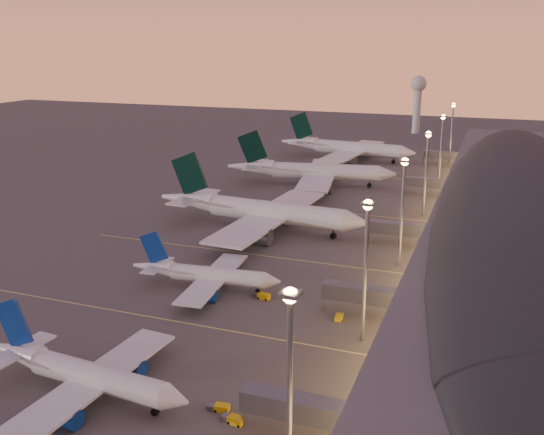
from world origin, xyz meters
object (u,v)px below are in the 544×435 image
Objects in this scene: baggage_tug_b at (233,419)px; airliner_wide_near at (259,211)px; airliner_narrow_south at (82,373)px; baggage_tug_d at (339,317)px; radar_tower at (418,95)px; baggage_tug_c at (262,296)px; airliner_wide_mid at (310,171)px; airliner_wide_far at (346,148)px; airliner_narrow_north at (205,274)px; baggage_tug_a at (219,407)px.

airliner_wide_near is at bearing 118.58° from baggage_tug_b.
airliner_narrow_south reaches higher than baggage_tug_d.
radar_tower is 250.19m from baggage_tug_c.
airliner_wide_far is at bearing 80.13° from airliner_wide_mid.
airliner_wide_mid reaches higher than baggage_tug_d.
radar_tower reaches higher than airliner_wide_far.
airliner_wide_near is 91.18m from baggage_tug_b.
airliner_narrow_south is 0.60× the size of airliner_wide_mid.
baggage_tug_d is at bearing 90.42° from baggage_tug_b.
airliner_wide_mid is at bearing 111.95° from baggage_tug_b.
baggage_tug_c is (13.39, -0.82, -2.59)m from airliner_narrow_north.
airliner_wide_far is 18.89× the size of baggage_tug_a.
radar_tower reaches higher than baggage_tug_b.
airliner_narrow_north is 10.10× the size of baggage_tug_d.
baggage_tug_a is at bearing -68.29° from airliner_wide_near.
airliner_wide_near is 60.76m from baggage_tug_d.
radar_tower reaches higher than airliner_narrow_north.
airliner_wide_mid is 18.67× the size of baggage_tug_d.
airliner_wide_mid is at bearing -97.09° from radar_tower.
baggage_tug_a is 3.65m from baggage_tug_b.
baggage_tug_a is at bearing 13.21° from airliner_narrow_south.
baggage_tug_c reaches higher than baggage_tug_a.
airliner_wide_mid is 15.56× the size of baggage_tug_c.
airliner_narrow_south is 1.15× the size of radar_tower.
baggage_tug_d is at bearing -49.79° from airliner_wide_near.
airliner_narrow_north is at bearing -101.66° from baggage_tug_d.
baggage_tug_b is 37.59m from baggage_tug_d.
airliner_wide_far reaches higher than baggage_tug_d.
airliner_wide_mid is 149.30m from radar_tower.
radar_tower is at bearing 101.89° from baggage_tug_b.
airliner_narrow_north is 101.53m from airliner_wide_mid.
airliner_wide_near reaches higher than baggage_tug_d.
baggage_tug_a is at bearing -66.23° from airliner_narrow_north.
airliner_narrow_north reaches higher than baggage_tug_c.
airliner_wide_mid is at bearing 95.96° from airliner_wide_near.
airliner_wide_near reaches higher than airliner_narrow_north.
airliner_narrow_south is 21.44m from baggage_tug_a.
radar_tower is 9.15× the size of baggage_tug_b.
airliner_narrow_south is 292.35m from radar_tower.
airliner_wide_far is at bearing 107.33° from baggage_tug_c.
baggage_tug_a is at bearing -75.08° from airliner_wide_far.
radar_tower is at bearing 82.21° from airliner_narrow_north.
baggage_tug_b is at bearing -66.82° from airliner_wide_near.
airliner_wide_near reaches higher than baggage_tug_a.
radar_tower is (18.32, 147.22, 16.72)m from airliner_wide_mid.
airliner_wide_near is 48.81m from baggage_tug_c.
baggage_tug_b reaches higher than baggage_tug_a.
radar_tower is (10.76, 248.44, 18.76)m from airliner_narrow_north.
airliner_narrow_north is at bearing -79.59° from airliner_wide_near.
airliner_narrow_north is 13.66m from baggage_tug_c.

